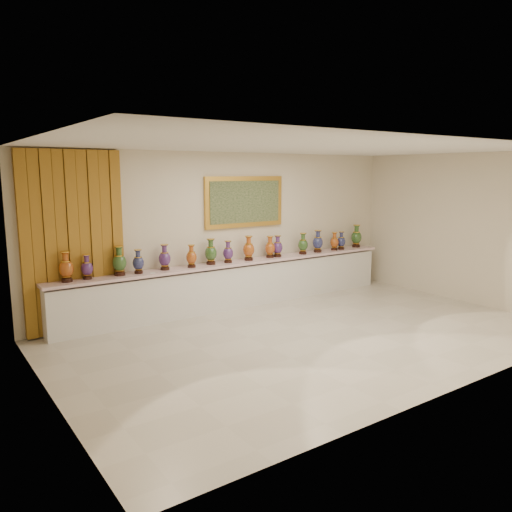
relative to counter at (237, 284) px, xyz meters
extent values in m
plane|color=beige|center=(0.00, -2.27, -0.44)|extent=(8.00, 8.00, 0.00)
plane|color=beige|center=(0.00, 0.23, 1.06)|extent=(8.00, 0.00, 8.00)
plane|color=beige|center=(-4.00, -2.27, 1.06)|extent=(0.00, 5.00, 5.00)
plane|color=beige|center=(4.00, -2.27, 1.06)|extent=(0.00, 5.00, 5.00)
plane|color=white|center=(0.00, -2.27, 2.56)|extent=(8.00, 8.00, 0.00)
cube|color=gold|center=(-3.03, 0.17, 1.06)|extent=(1.64, 0.14, 2.95)
cube|color=gold|center=(0.31, 0.19, 1.60)|extent=(1.80, 0.06, 1.00)
cube|color=#1A341A|center=(0.31, 0.16, 1.60)|extent=(1.62, 0.02, 0.82)
cube|color=white|center=(0.00, 0.00, -0.03)|extent=(7.20, 0.42, 0.81)
cube|color=silver|center=(0.00, -0.02, 0.44)|extent=(7.28, 0.48, 0.05)
cylinder|color=black|center=(-3.21, -0.01, 0.49)|extent=(0.17, 0.17, 0.05)
cone|color=gold|center=(-3.21, -0.01, 0.54)|extent=(0.15, 0.15, 0.03)
ellipsoid|color=maroon|center=(-3.21, -0.01, 0.68)|extent=(0.30, 0.30, 0.28)
cylinder|color=gold|center=(-3.21, -0.01, 0.80)|extent=(0.16, 0.16, 0.01)
cylinder|color=maroon|center=(-3.21, -0.01, 0.86)|extent=(0.09, 0.09, 0.10)
cone|color=maroon|center=(-3.21, -0.01, 0.93)|extent=(0.16, 0.16, 0.04)
cylinder|color=gold|center=(-3.21, -0.01, 0.95)|extent=(0.16, 0.16, 0.01)
cylinder|color=black|center=(-2.88, 0.01, 0.48)|extent=(0.14, 0.14, 0.04)
cone|color=gold|center=(-2.88, 0.01, 0.53)|extent=(0.13, 0.13, 0.03)
ellipsoid|color=#210F4D|center=(-2.88, 0.01, 0.64)|extent=(0.23, 0.23, 0.24)
cylinder|color=gold|center=(-2.88, 0.01, 0.74)|extent=(0.13, 0.13, 0.01)
cylinder|color=#210F4D|center=(-2.88, 0.01, 0.79)|extent=(0.08, 0.08, 0.09)
cone|color=#210F4D|center=(-2.88, 0.01, 0.85)|extent=(0.13, 0.13, 0.03)
cylinder|color=gold|center=(-2.88, 0.01, 0.87)|extent=(0.13, 0.13, 0.01)
cylinder|color=black|center=(-2.35, -0.01, 0.49)|extent=(0.18, 0.18, 0.05)
cone|color=gold|center=(-2.35, -0.01, 0.54)|extent=(0.15, 0.15, 0.03)
ellipsoid|color=black|center=(-2.35, -0.01, 0.68)|extent=(0.27, 0.27, 0.29)
cylinder|color=gold|center=(-2.35, -0.01, 0.80)|extent=(0.16, 0.16, 0.01)
cylinder|color=black|center=(-2.35, -0.01, 0.87)|extent=(0.09, 0.09, 0.11)
cone|color=black|center=(-2.35, -0.01, 0.94)|extent=(0.16, 0.16, 0.04)
cylinder|color=gold|center=(-2.35, -0.01, 0.96)|extent=(0.16, 0.16, 0.01)
cylinder|color=black|center=(-2.02, -0.02, 0.48)|extent=(0.15, 0.15, 0.04)
cone|color=gold|center=(-2.02, -0.02, 0.53)|extent=(0.13, 0.13, 0.03)
ellipsoid|color=#10113D|center=(-2.02, -0.02, 0.65)|extent=(0.21, 0.21, 0.24)
cylinder|color=gold|center=(-2.02, -0.02, 0.75)|extent=(0.13, 0.13, 0.01)
cylinder|color=#10113D|center=(-2.02, -0.02, 0.80)|extent=(0.08, 0.08, 0.09)
cone|color=#10113D|center=(-2.02, -0.02, 0.86)|extent=(0.13, 0.13, 0.03)
cylinder|color=gold|center=(-2.02, -0.02, 0.88)|extent=(0.14, 0.14, 0.01)
cylinder|color=black|center=(-1.52, 0.01, 0.49)|extent=(0.16, 0.16, 0.05)
cone|color=gold|center=(-1.52, 0.01, 0.54)|extent=(0.14, 0.14, 0.03)
ellipsoid|color=#210F4D|center=(-1.52, 0.01, 0.66)|extent=(0.26, 0.26, 0.27)
cylinder|color=gold|center=(-1.52, 0.01, 0.78)|extent=(0.15, 0.15, 0.01)
cylinder|color=#210F4D|center=(-1.52, 0.01, 0.83)|extent=(0.08, 0.08, 0.10)
cone|color=#210F4D|center=(-1.52, 0.01, 0.90)|extent=(0.15, 0.15, 0.04)
cylinder|color=gold|center=(-1.52, 0.01, 0.92)|extent=(0.15, 0.15, 0.01)
cylinder|color=black|center=(-1.02, -0.05, 0.48)|extent=(0.15, 0.15, 0.04)
cone|color=gold|center=(-1.02, -0.05, 0.53)|extent=(0.13, 0.13, 0.03)
ellipsoid|color=maroon|center=(-1.02, -0.05, 0.65)|extent=(0.25, 0.25, 0.24)
cylinder|color=gold|center=(-1.02, -0.05, 0.75)|extent=(0.13, 0.13, 0.01)
cylinder|color=maroon|center=(-1.02, -0.05, 0.80)|extent=(0.08, 0.08, 0.09)
cone|color=maroon|center=(-1.02, -0.05, 0.86)|extent=(0.13, 0.13, 0.03)
cylinder|color=gold|center=(-1.02, -0.05, 0.88)|extent=(0.14, 0.14, 0.01)
cylinder|color=black|center=(-0.58, 0.01, 0.49)|extent=(0.17, 0.17, 0.05)
cone|color=gold|center=(-0.58, 0.01, 0.54)|extent=(0.15, 0.15, 0.03)
ellipsoid|color=black|center=(-0.58, 0.01, 0.68)|extent=(0.30, 0.30, 0.28)
cylinder|color=gold|center=(-0.58, 0.01, 0.80)|extent=(0.16, 0.16, 0.01)
cylinder|color=black|center=(-0.58, 0.01, 0.86)|extent=(0.09, 0.09, 0.10)
cone|color=black|center=(-0.58, 0.01, 0.93)|extent=(0.16, 0.16, 0.04)
cylinder|color=gold|center=(-0.58, 0.01, 0.95)|extent=(0.16, 0.16, 0.01)
cylinder|color=black|center=(-0.21, -0.02, 0.48)|extent=(0.15, 0.15, 0.04)
cone|color=gold|center=(-0.21, -0.02, 0.53)|extent=(0.13, 0.13, 0.03)
ellipsoid|color=#210F4D|center=(-0.21, -0.02, 0.65)|extent=(0.23, 0.23, 0.25)
cylinder|color=gold|center=(-0.21, -0.02, 0.75)|extent=(0.13, 0.13, 0.01)
cylinder|color=#210F4D|center=(-0.21, -0.02, 0.81)|extent=(0.08, 0.08, 0.09)
cone|color=#210F4D|center=(-0.21, -0.02, 0.87)|extent=(0.13, 0.13, 0.03)
cylinder|color=gold|center=(-0.21, -0.02, 0.88)|extent=(0.14, 0.14, 0.01)
cylinder|color=black|center=(0.26, -0.03, 0.49)|extent=(0.17, 0.17, 0.05)
cone|color=gold|center=(0.26, -0.03, 0.54)|extent=(0.15, 0.15, 0.03)
ellipsoid|color=maroon|center=(0.26, -0.03, 0.67)|extent=(0.27, 0.27, 0.28)
cylinder|color=gold|center=(0.26, -0.03, 0.79)|extent=(0.15, 0.15, 0.01)
cylinder|color=maroon|center=(0.26, -0.03, 0.86)|extent=(0.09, 0.09, 0.10)
cone|color=maroon|center=(0.26, -0.03, 0.93)|extent=(0.15, 0.15, 0.04)
cylinder|color=gold|center=(0.26, -0.03, 0.94)|extent=(0.16, 0.16, 0.01)
cylinder|color=black|center=(0.79, -0.01, 0.49)|extent=(0.16, 0.16, 0.04)
cone|color=gold|center=(0.79, -0.01, 0.53)|extent=(0.14, 0.14, 0.03)
ellipsoid|color=maroon|center=(0.79, -0.01, 0.66)|extent=(0.22, 0.22, 0.26)
cylinder|color=gold|center=(0.79, -0.01, 0.76)|extent=(0.14, 0.14, 0.01)
cylinder|color=maroon|center=(0.79, -0.01, 0.82)|extent=(0.08, 0.08, 0.09)
cone|color=maroon|center=(0.79, -0.01, 0.88)|extent=(0.14, 0.14, 0.03)
cylinder|color=gold|center=(0.79, -0.01, 0.90)|extent=(0.14, 0.14, 0.01)
cylinder|color=black|center=(0.98, -0.03, 0.49)|extent=(0.16, 0.16, 0.04)
cone|color=gold|center=(0.98, -0.03, 0.53)|extent=(0.14, 0.14, 0.03)
ellipsoid|color=#210F4D|center=(0.98, -0.03, 0.66)|extent=(0.26, 0.26, 0.26)
cylinder|color=gold|center=(0.98, -0.03, 0.76)|extent=(0.14, 0.14, 0.01)
cylinder|color=#210F4D|center=(0.98, -0.03, 0.82)|extent=(0.08, 0.08, 0.09)
cone|color=#210F4D|center=(0.98, -0.03, 0.88)|extent=(0.14, 0.14, 0.03)
cylinder|color=gold|center=(0.98, -0.03, 0.90)|extent=(0.14, 0.14, 0.01)
cylinder|color=black|center=(1.63, -0.06, 0.49)|extent=(0.16, 0.16, 0.04)
cone|color=gold|center=(1.63, -0.06, 0.54)|extent=(0.14, 0.14, 0.03)
ellipsoid|color=black|center=(1.63, -0.06, 0.66)|extent=(0.26, 0.26, 0.26)
cylinder|color=gold|center=(1.63, -0.06, 0.77)|extent=(0.14, 0.14, 0.01)
cylinder|color=black|center=(1.63, -0.06, 0.83)|extent=(0.08, 0.08, 0.09)
cone|color=black|center=(1.63, -0.06, 0.89)|extent=(0.14, 0.14, 0.03)
cylinder|color=gold|center=(1.63, -0.06, 0.91)|extent=(0.15, 0.15, 0.01)
cylinder|color=black|center=(2.06, -0.04, 0.49)|extent=(0.17, 0.17, 0.05)
cone|color=gold|center=(2.06, -0.04, 0.54)|extent=(0.15, 0.15, 0.03)
ellipsoid|color=#10113D|center=(2.06, -0.04, 0.67)|extent=(0.28, 0.28, 0.28)
cylinder|color=gold|center=(2.06, -0.04, 0.79)|extent=(0.15, 0.15, 0.01)
cylinder|color=#10113D|center=(2.06, -0.04, 0.85)|extent=(0.09, 0.09, 0.10)
cone|color=#10113D|center=(2.06, -0.04, 0.92)|extent=(0.15, 0.15, 0.04)
cylinder|color=gold|center=(2.06, -0.04, 0.94)|extent=(0.16, 0.16, 0.01)
cylinder|color=black|center=(2.56, -0.04, 0.48)|extent=(0.14, 0.14, 0.04)
cone|color=gold|center=(2.56, -0.04, 0.53)|extent=(0.12, 0.12, 0.03)
ellipsoid|color=maroon|center=(2.56, -0.04, 0.64)|extent=(0.19, 0.19, 0.23)
cylinder|color=gold|center=(2.56, -0.04, 0.74)|extent=(0.13, 0.13, 0.01)
cylinder|color=maroon|center=(2.56, -0.04, 0.79)|extent=(0.07, 0.07, 0.08)
cone|color=maroon|center=(2.56, -0.04, 0.85)|extent=(0.13, 0.13, 0.03)
cylinder|color=gold|center=(2.56, -0.04, 0.86)|extent=(0.13, 0.13, 0.01)
cylinder|color=black|center=(2.76, -0.05, 0.48)|extent=(0.14, 0.14, 0.04)
cone|color=gold|center=(2.76, -0.05, 0.53)|extent=(0.12, 0.12, 0.03)
ellipsoid|color=#10113D|center=(2.76, -0.05, 0.64)|extent=(0.23, 0.23, 0.23)
cylinder|color=gold|center=(2.76, -0.05, 0.74)|extent=(0.13, 0.13, 0.01)
cylinder|color=#10113D|center=(2.76, -0.05, 0.79)|extent=(0.07, 0.07, 0.08)
cone|color=#10113D|center=(2.76, -0.05, 0.85)|extent=(0.13, 0.13, 0.03)
cylinder|color=gold|center=(2.76, -0.05, 0.86)|extent=(0.13, 0.13, 0.01)
cylinder|color=black|center=(3.30, 0.01, 0.49)|extent=(0.18, 0.18, 0.05)
cone|color=gold|center=(3.30, 0.01, 0.55)|extent=(0.16, 0.16, 0.03)
ellipsoid|color=black|center=(3.30, 0.01, 0.69)|extent=(0.30, 0.30, 0.30)
cylinder|color=gold|center=(3.30, 0.01, 0.82)|extent=(0.16, 0.16, 0.01)
cylinder|color=black|center=(3.30, 0.01, 0.88)|extent=(0.10, 0.10, 0.11)
cone|color=black|center=(3.30, 0.01, 0.96)|extent=(0.16, 0.16, 0.04)
cylinder|color=gold|center=(3.30, 0.01, 0.98)|extent=(0.17, 0.17, 0.01)
cube|color=white|center=(-1.82, -0.14, 0.47)|extent=(0.10, 0.06, 0.00)
camera|label=1|loc=(-5.17, -8.08, 2.18)|focal=35.00mm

